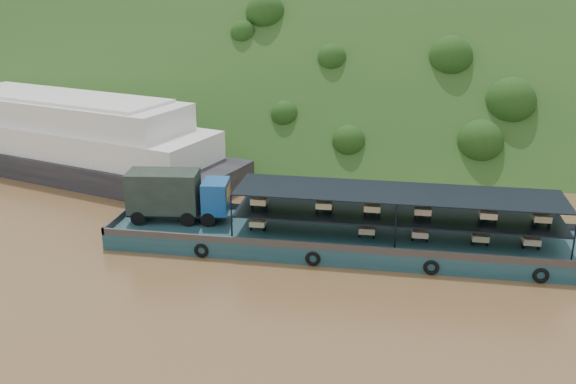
# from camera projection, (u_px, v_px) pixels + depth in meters

# --- Properties ---
(ground) EXTENTS (160.00, 160.00, 0.00)m
(ground) POSITION_uv_depth(u_px,v_px,m) (308.00, 247.00, 47.34)
(ground) COLOR brown
(ground) RESTS_ON ground
(hillside) EXTENTS (140.00, 39.60, 39.60)m
(hillside) POSITION_uv_depth(u_px,v_px,m) (349.00, 133.00, 80.86)
(hillside) COLOR #1B3B15
(hillside) RESTS_ON ground
(cargo_barge) EXTENTS (35.00, 7.18, 5.07)m
(cargo_barge) POSITION_uv_depth(u_px,v_px,m) (324.00, 230.00, 47.22)
(cargo_barge) COLOR #123840
(cargo_barge) RESTS_ON ground
(passenger_ferry) EXTENTS (39.49, 20.39, 7.77)m
(passenger_ferry) POSITION_uv_depth(u_px,v_px,m) (65.00, 138.00, 64.56)
(passenger_ferry) COLOR black
(passenger_ferry) RESTS_ON ground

